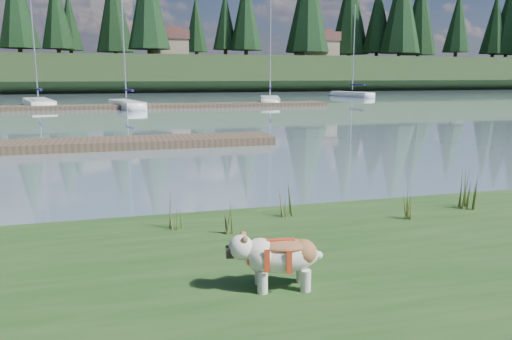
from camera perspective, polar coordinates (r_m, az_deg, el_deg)
name	(u,v)px	position (r m, az deg, el deg)	size (l,w,h in m)	color
ground	(141,108)	(39.60, -13.05, 6.89)	(200.00, 200.00, 0.00)	#829DAB
ridge	(129,74)	(82.50, -14.34, 10.54)	(200.00, 20.00, 5.00)	#1E3017
bulldog	(280,254)	(5.37, 2.75, -9.58)	(1.02, 0.51, 0.60)	silver
dock_near	(48,146)	(18.82, -22.72, 2.59)	(16.00, 2.00, 0.30)	#4C3D2C
dock_far	(167,106)	(39.72, -10.15, 7.23)	(26.00, 2.20, 0.30)	#4C3D2C
sailboat_bg_1	(38,102)	(45.22, -23.69, 7.14)	(3.83, 9.09, 13.21)	white
sailboat_bg_2	(125,103)	(40.49, -14.78, 7.36)	(2.94, 7.31, 10.86)	white
sailboat_bg_3	(270,100)	(45.28, 1.60, 8.05)	(3.63, 8.02, 11.61)	white
sailboat_bg_5	(349,94)	(59.35, 10.56, 8.56)	(2.84, 7.25, 10.26)	white
weed_0	(229,219)	(7.19, -3.10, -5.63)	(0.17, 0.14, 0.50)	#475B23
weed_1	(285,202)	(8.04, 3.30, -3.64)	(0.17, 0.14, 0.56)	#475B23
weed_2	(463,190)	(9.28, 22.56, -2.16)	(0.17, 0.14, 0.69)	#475B23
weed_3	(175,213)	(7.52, -9.20, -4.86)	(0.17, 0.14, 0.55)	#475B23
weed_4	(407,206)	(8.21, 16.92, -3.99)	(0.17, 0.14, 0.50)	#475B23
weed_5	(472,193)	(9.16, 23.45, -2.41)	(0.17, 0.14, 0.68)	#475B23
mud_lip	(218,228)	(8.42, -4.37, -6.64)	(60.00, 0.50, 0.14)	#33281C
conifer_3	(56,11)	(82.44, -21.90, 16.55)	(4.84, 4.84, 12.25)	#382619
conifer_5	(225,20)	(81.59, -3.54, 16.71)	(3.96, 3.96, 10.35)	#382619
conifer_6	(308,0)	(83.68, 5.97, 18.71)	(7.04, 7.04, 17.00)	#382619
conifer_7	(378,17)	(91.98, 13.77, 16.62)	(5.28, 5.28, 13.20)	#382619
conifer_8	(458,21)	(95.49, 22.07, 15.52)	(4.62, 4.62, 11.77)	#382619
conifer_9	(509,17)	(106.06, 26.94, 15.35)	(5.94, 5.94, 14.62)	#382619
house_1	(167,43)	(80.97, -10.10, 14.11)	(6.30, 5.30, 4.65)	gray
house_2	(317,44)	(84.69, 6.93, 14.05)	(6.30, 5.30, 4.65)	gray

